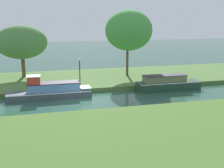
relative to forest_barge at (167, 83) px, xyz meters
name	(u,v)px	position (x,y,z in m)	size (l,w,h in m)	color
ground_plane	(87,99)	(-7.98, -1.20, -0.63)	(120.00, 120.00, 0.00)	#2A5141
riverbank_far	(77,80)	(-7.98, 5.80, -0.43)	(72.00, 10.00, 0.40)	#4D6F34
riverbank_near	(114,140)	(-7.98, -10.20, -0.43)	(72.00, 10.00, 0.40)	#476B29
forest_barge	(167,83)	(0.00, 0.00, 0.00)	(6.23, 1.50, 1.47)	#22412F
slate_narrowboat	(51,91)	(-10.98, 0.00, -0.01)	(7.15, 1.70, 2.02)	#414B54
willow_tree_left	(21,42)	(-13.56, 7.54, 3.59)	(5.47, 3.59, 5.64)	brown
willow_tree_centre	(129,30)	(-2.20, 5.43, 4.81)	(5.21, 4.17, 7.25)	brown
lamp_post	(80,68)	(-8.13, 2.01, 1.48)	(0.24, 0.24, 2.70)	#333338
mooring_post_near	(156,79)	(-0.62, 1.33, 0.15)	(0.14, 0.14, 0.76)	#503526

